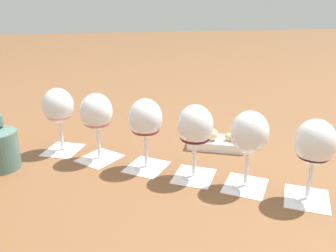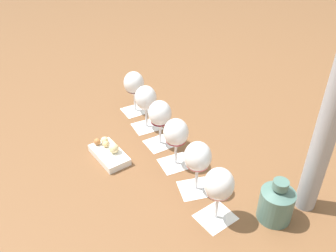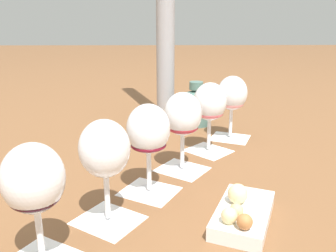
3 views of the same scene
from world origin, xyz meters
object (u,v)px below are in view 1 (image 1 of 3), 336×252
at_px(wine_glass_1, 97,114).
at_px(wine_glass_3, 195,128).
at_px(wine_glass_5, 315,146).
at_px(wine_glass_4, 249,136).
at_px(snack_dish, 218,141).
at_px(wine_glass_2, 145,121).
at_px(wine_glass_0, 58,108).

bearing_deg(wine_glass_1, wine_glass_3, -33.33).
relative_size(wine_glass_1, wine_glass_5, 1.00).
bearing_deg(wine_glass_3, wine_glass_4, -32.65).
relative_size(wine_glass_3, wine_glass_5, 1.00).
height_order(wine_glass_5, snack_dish, wine_glass_5).
relative_size(wine_glass_2, wine_glass_4, 1.00).
bearing_deg(wine_glass_2, wine_glass_5, -34.00).
bearing_deg(wine_glass_5, wine_glass_3, 145.98).
xyz_separation_m(wine_glass_2, snack_dish, (0.23, 0.09, -0.11)).
bearing_deg(wine_glass_1, wine_glass_2, -32.75).
height_order(wine_glass_2, snack_dish, wine_glass_2).
bearing_deg(wine_glass_2, snack_dish, 21.93).
height_order(wine_glass_1, wine_glass_5, same).
distance_m(wine_glass_0, wine_glass_1, 0.13).
bearing_deg(snack_dish, wine_glass_2, -158.07).
bearing_deg(wine_glass_5, wine_glass_2, 146.00).
bearing_deg(wine_glass_4, wine_glass_3, 147.35).
bearing_deg(snack_dish, wine_glass_1, -177.74).
height_order(wine_glass_3, snack_dish, wine_glass_3).
bearing_deg(wine_glass_5, snack_dish, 108.10).
relative_size(wine_glass_1, wine_glass_3, 1.00).
bearing_deg(wine_glass_1, snack_dish, 2.26).
height_order(wine_glass_0, wine_glass_4, same).
relative_size(wine_glass_2, snack_dish, 0.98).
bearing_deg(snack_dish, wine_glass_3, -125.37).
distance_m(wine_glass_2, wine_glass_3, 0.13).
xyz_separation_m(wine_glass_5, snack_dish, (-0.10, 0.31, -0.11)).
xyz_separation_m(wine_glass_1, wine_glass_4, (0.34, -0.22, -0.00)).
distance_m(wine_glass_0, wine_glass_2, 0.28).
bearing_deg(wine_glass_4, wine_glass_1, 146.89).
height_order(wine_glass_0, wine_glass_3, same).
xyz_separation_m(wine_glass_1, wine_glass_3, (0.23, -0.15, 0.00)).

